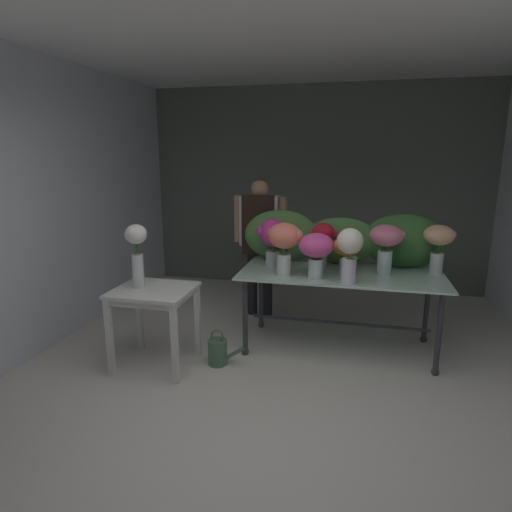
% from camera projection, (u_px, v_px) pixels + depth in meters
% --- Properties ---
extents(ground_plane, '(8.79, 8.79, 0.00)m').
position_uv_depth(ground_plane, '(293.00, 337.00, 4.62)').
color(ground_plane, silver).
extents(wall_back, '(4.89, 0.12, 2.87)m').
position_uv_depth(wall_back, '(315.00, 189.00, 6.18)').
color(wall_back, slate).
rests_on(wall_back, ground).
extents(wall_left, '(0.12, 4.11, 2.87)m').
position_uv_depth(wall_left, '(80.00, 199.00, 4.83)').
color(wall_left, silver).
rests_on(wall_left, ground).
extents(ceiling_slab, '(5.01, 4.11, 0.12)m').
position_uv_depth(ceiling_slab, '(299.00, 42.00, 3.94)').
color(ceiling_slab, silver).
rests_on(ceiling_slab, wall_back).
extents(display_table_glass, '(1.95, 0.91, 0.80)m').
position_uv_depth(display_table_glass, '(340.00, 284.00, 4.21)').
color(display_table_glass, '#B0D5C6').
rests_on(display_table_glass, ground).
extents(side_table_white, '(0.69, 0.62, 0.75)m').
position_uv_depth(side_table_white, '(154.00, 299.00, 3.87)').
color(side_table_white, white).
rests_on(side_table_white, ground).
extents(florist, '(0.63, 0.24, 1.65)m').
position_uv_depth(florist, '(260.00, 232.00, 5.05)').
color(florist, '#232328').
rests_on(florist, ground).
extents(foliage_backdrop, '(2.06, 0.29, 0.55)m').
position_uv_depth(foliage_backdrop, '(344.00, 239.00, 4.44)').
color(foliage_backdrop, '#477F3D').
rests_on(foliage_backdrop, display_table_glass).
extents(vase_ivory_freesia, '(0.23, 0.23, 0.50)m').
position_uv_depth(vase_ivory_freesia, '(349.00, 251.00, 3.75)').
color(vase_ivory_freesia, silver).
rests_on(vase_ivory_freesia, display_table_glass).
extents(vase_coral_ranunculus, '(0.33, 0.31, 0.51)m').
position_uv_depth(vase_coral_ranunculus, '(284.00, 241.00, 3.99)').
color(vase_coral_ranunculus, silver).
rests_on(vase_coral_ranunculus, display_table_glass).
extents(vase_rosy_stock, '(0.33, 0.32, 0.48)m').
position_uv_depth(vase_rosy_stock, '(386.00, 242.00, 4.03)').
color(vase_rosy_stock, silver).
rests_on(vase_rosy_stock, display_table_glass).
extents(vase_fuchsia_dahlias, '(0.33, 0.33, 0.42)m').
position_uv_depth(vase_fuchsia_dahlias, '(317.00, 249.00, 3.93)').
color(vase_fuchsia_dahlias, silver).
rests_on(vase_fuchsia_dahlias, display_table_glass).
extents(vase_magenta_tulips, '(0.30, 0.26, 0.49)m').
position_uv_depth(vase_magenta_tulips, '(272.00, 237.00, 4.38)').
color(vase_magenta_tulips, silver).
rests_on(vase_magenta_tulips, display_table_glass).
extents(vase_crimson_hydrangea, '(0.25, 0.23, 0.46)m').
position_uv_depth(vase_crimson_hydrangea, '(323.00, 238.00, 4.29)').
color(vase_crimson_hydrangea, silver).
rests_on(vase_crimson_hydrangea, display_table_glass).
extents(vase_peach_anemones, '(0.29, 0.28, 0.48)m').
position_uv_depth(vase_peach_anemones, '(439.00, 242.00, 4.06)').
color(vase_peach_anemones, silver).
rests_on(vase_peach_anemones, display_table_glass).
extents(vase_sunset_lilies, '(0.27, 0.27, 0.35)m').
position_uv_depth(vase_sunset_lilies, '(346.00, 250.00, 4.12)').
color(vase_sunset_lilies, silver).
rests_on(vase_sunset_lilies, display_table_glass).
extents(vase_white_roses_tall, '(0.20, 0.19, 0.58)m').
position_uv_depth(vase_white_roses_tall, '(137.00, 250.00, 3.80)').
color(vase_white_roses_tall, silver).
rests_on(vase_white_roses_tall, side_table_white).
extents(watering_can, '(0.35, 0.18, 0.34)m').
position_uv_depth(watering_can, '(218.00, 352.00, 4.00)').
color(watering_can, '#4C704C').
rests_on(watering_can, ground).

